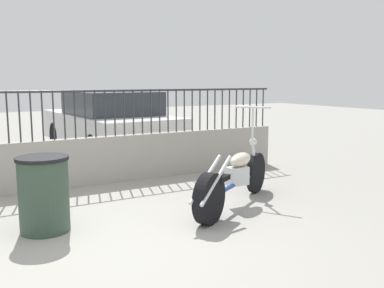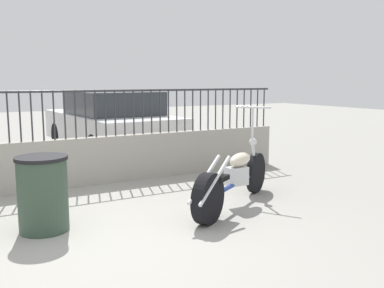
{
  "view_description": "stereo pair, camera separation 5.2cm",
  "coord_description": "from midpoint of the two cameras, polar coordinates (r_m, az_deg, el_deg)",
  "views": [
    {
      "loc": [
        -1.29,
        -4.03,
        1.65
      ],
      "look_at": [
        1.86,
        1.49,
        0.7
      ],
      "focal_mm": 40.0,
      "sensor_mm": 36.0,
      "label": 1
    },
    {
      "loc": [
        -1.25,
        -4.05,
        1.65
      ],
      "look_at": [
        1.86,
        1.49,
        0.7
      ],
      "focal_mm": 40.0,
      "sensor_mm": 36.0,
      "label": 2
    }
  ],
  "objects": [
    {
      "name": "ground_plane",
      "position": [
        4.54,
        -11.76,
        -12.97
      ],
      "size": [
        40.0,
        40.0,
        0.0
      ],
      "primitive_type": "plane",
      "color": "gray"
    },
    {
      "name": "low_wall",
      "position": [
        6.84,
        -18.56,
        -2.65
      ],
      "size": [
        8.32,
        0.18,
        0.76
      ],
      "color": "#9E998E",
      "rests_on": "ground_plane"
    },
    {
      "name": "fence_railing",
      "position": [
        6.74,
        -18.91,
        4.6
      ],
      "size": [
        8.32,
        0.04,
        0.75
      ],
      "color": "#2D2D33",
      "rests_on": "low_wall"
    },
    {
      "name": "motorcycle_blue",
      "position": [
        5.56,
        5.11,
        -4.81
      ],
      "size": [
        1.96,
        1.3,
        1.3
      ],
      "rotation": [
        0.0,
        0.0,
        0.56
      ],
      "color": "black",
      "rests_on": "ground_plane"
    },
    {
      "name": "trash_bin",
      "position": [
        4.98,
        -19.44,
        -6.3
      ],
      "size": [
        0.56,
        0.56,
        0.84
      ],
      "color": "#334738",
      "rests_on": "ground_plane"
    },
    {
      "name": "car_white",
      "position": [
        9.78,
        -11.12,
        2.8
      ],
      "size": [
        2.03,
        4.34,
        1.41
      ],
      "rotation": [
        0.0,
        0.0,
        1.63
      ],
      "color": "black",
      "rests_on": "ground_plane"
    }
  ]
}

